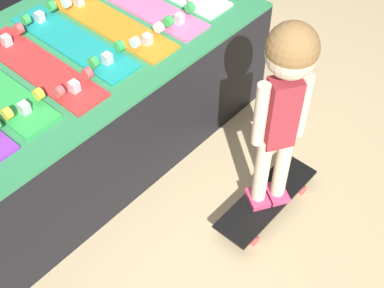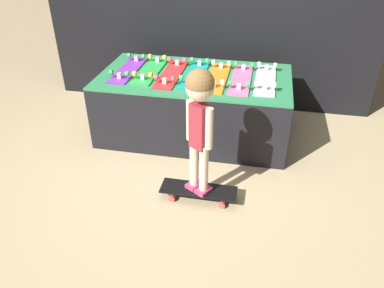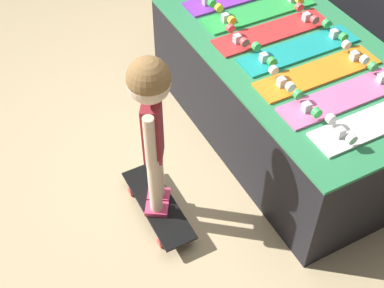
{
  "view_description": "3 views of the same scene",
  "coord_description": "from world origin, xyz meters",
  "views": [
    {
      "loc": [
        -1.21,
        -1.24,
        2.23
      ],
      "look_at": [
        0.04,
        -0.13,
        0.41
      ],
      "focal_mm": 50.0,
      "sensor_mm": 36.0,
      "label": 1
    },
    {
      "loc": [
        0.66,
        -2.81,
        2.02
      ],
      "look_at": [
        0.12,
        -0.12,
        0.3
      ],
      "focal_mm": 35.0,
      "sensor_mm": 36.0,
      "label": 2
    },
    {
      "loc": [
        1.99,
        -1.16,
        2.54
      ],
      "look_at": [
        0.16,
        -0.19,
        0.39
      ],
      "focal_mm": 50.0,
      "sensor_mm": 36.0,
      "label": 3
    }
  ],
  "objects": [
    {
      "name": "skateboard_teal_on_rack",
      "position": [
        0.0,
        0.61,
        0.66
      ],
      "size": [
        0.19,
        0.76,
        0.09
      ],
      "color": "teal",
      "rests_on": "display_rack"
    },
    {
      "name": "child",
      "position": [
        0.24,
        -0.46,
        0.81
      ],
      "size": [
        0.23,
        0.21,
        1.03
      ],
      "rotation": [
        0.0,
        0.0,
        -0.56
      ],
      "color": "#E03D6B",
      "rests_on": "skateboard_on_floor"
    },
    {
      "name": "display_rack",
      "position": [
        0.0,
        0.59,
        0.32
      ],
      "size": [
        1.87,
        1.03,
        0.64
      ],
      "color": "black",
      "rests_on": "ground_plane"
    },
    {
      "name": "skateboard_red_on_rack",
      "position": [
        -0.23,
        0.57,
        0.66
      ],
      "size": [
        0.19,
        0.76,
        0.09
      ],
      "color": "red",
      "rests_on": "display_rack"
    },
    {
      "name": "ground_plane",
      "position": [
        0.0,
        0.0,
        0.0
      ],
      "size": [
        16.0,
        16.0,
        0.0
      ],
      "primitive_type": "plane",
      "color": "tan"
    },
    {
      "name": "skateboard_on_floor",
      "position": [
        0.24,
        -0.46,
        0.07
      ],
      "size": [
        0.62,
        0.19,
        0.09
      ],
      "color": "black",
      "rests_on": "ground_plane"
    },
    {
      "name": "skateboard_pink_on_rack",
      "position": [
        0.46,
        0.57,
        0.66
      ],
      "size": [
        0.19,
        0.76,
        0.09
      ],
      "color": "pink",
      "rests_on": "display_rack"
    },
    {
      "name": "skateboard_orange_on_rack",
      "position": [
        0.23,
        0.57,
        0.66
      ],
      "size": [
        0.19,
        0.76,
        0.09
      ],
      "color": "orange",
      "rests_on": "display_rack"
    }
  ]
}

